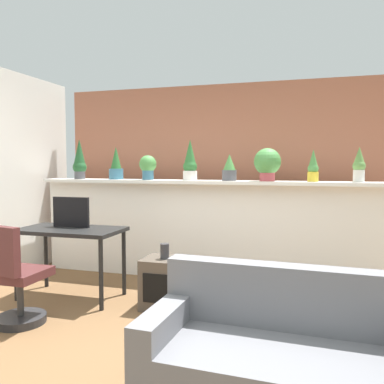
# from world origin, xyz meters

# --- Properties ---
(ground_plane) EXTENTS (12.00, 12.00, 0.00)m
(ground_plane) POSITION_xyz_m (0.00, 0.00, 0.00)
(ground_plane) COLOR brown
(divider_wall) EXTENTS (4.38, 0.16, 1.20)m
(divider_wall) POSITION_xyz_m (0.00, 2.00, 0.60)
(divider_wall) COLOR white
(divider_wall) RESTS_ON ground
(plant_shelf) EXTENTS (4.38, 0.37, 0.04)m
(plant_shelf) POSITION_xyz_m (0.00, 1.96, 1.22)
(plant_shelf) COLOR white
(plant_shelf) RESTS_ON divider_wall
(brick_wall_behind) EXTENTS (4.38, 0.10, 2.50)m
(brick_wall_behind) POSITION_xyz_m (0.00, 2.60, 1.25)
(brick_wall_behind) COLOR #AD664C
(brick_wall_behind) RESTS_ON ground
(potted_plant_0) EXTENTS (0.18, 0.18, 0.53)m
(potted_plant_0) POSITION_xyz_m (-1.73, 1.93, 1.48)
(potted_plant_0) COLOR #4C4C51
(potted_plant_0) RESTS_ON plant_shelf
(potted_plant_1) EXTENTS (0.18, 0.18, 0.42)m
(potted_plant_1) POSITION_xyz_m (-1.21, 1.97, 1.42)
(potted_plant_1) COLOR #386B84
(potted_plant_1) RESTS_ON plant_shelf
(potted_plant_2) EXTENTS (0.22, 0.22, 0.31)m
(potted_plant_2) POSITION_xyz_m (-0.76, 1.95, 1.41)
(potted_plant_2) COLOR #386B84
(potted_plant_2) RESTS_ON plant_shelf
(potted_plant_3) EXTENTS (0.17, 0.17, 0.50)m
(potted_plant_3) POSITION_xyz_m (-0.20, 1.96, 1.45)
(potted_plant_3) COLOR silver
(potted_plant_3) RESTS_ON plant_shelf
(potted_plant_4) EXTENTS (0.17, 0.17, 0.32)m
(potted_plant_4) POSITION_xyz_m (0.29, 1.94, 1.38)
(potted_plant_4) COLOR #4C4C51
(potted_plant_4) RESTS_ON plant_shelf
(potted_plant_5) EXTENTS (0.31, 0.31, 0.38)m
(potted_plant_5) POSITION_xyz_m (0.74, 1.95, 1.44)
(potted_plant_5) COLOR #B7474C
(potted_plant_5) RESTS_ON plant_shelf
(potted_plant_6) EXTENTS (0.12, 0.12, 0.37)m
(potted_plant_6) POSITION_xyz_m (1.25, 1.96, 1.40)
(potted_plant_6) COLOR gold
(potted_plant_6) RESTS_ON plant_shelf
(potted_plant_7) EXTENTS (0.14, 0.14, 0.39)m
(potted_plant_7) POSITION_xyz_m (1.73, 1.95, 1.42)
(potted_plant_7) COLOR silver
(potted_plant_7) RESTS_ON plant_shelf
(desk) EXTENTS (1.10, 0.60, 0.75)m
(desk) POSITION_xyz_m (-1.22, 0.92, 0.67)
(desk) COLOR black
(desk) RESTS_ON ground
(tv_monitor) EXTENTS (0.43, 0.04, 0.33)m
(tv_monitor) POSITION_xyz_m (-1.26, 1.00, 0.91)
(tv_monitor) COLOR black
(tv_monitor) RESTS_ON desk
(office_chair) EXTENTS (0.48, 0.49, 0.91)m
(office_chair) POSITION_xyz_m (-1.27, 0.11, 0.39)
(office_chair) COLOR #262628
(office_chair) RESTS_ON ground
(side_cube_shelf) EXTENTS (0.40, 0.41, 0.50)m
(side_cube_shelf) POSITION_xyz_m (-0.16, 0.91, 0.25)
(side_cube_shelf) COLOR #4C4238
(side_cube_shelf) RESTS_ON ground
(vase_on_shelf) EXTENTS (0.09, 0.09, 0.15)m
(vase_on_shelf) POSITION_xyz_m (-0.14, 0.89, 0.58)
(vase_on_shelf) COLOR #2D2D33
(vase_on_shelf) RESTS_ON side_cube_shelf
(couch) EXTENTS (1.59, 0.83, 0.80)m
(couch) POSITION_xyz_m (1.09, -0.49, 0.28)
(couch) COLOR slate
(couch) RESTS_ON ground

